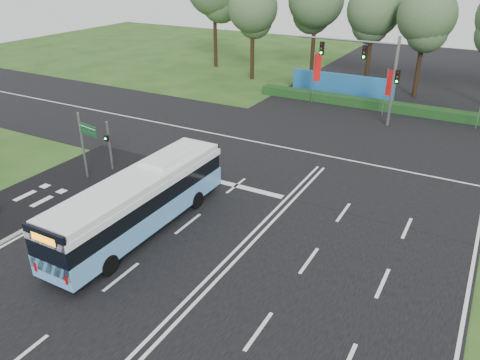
# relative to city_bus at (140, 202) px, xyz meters

# --- Properties ---
(ground) EXTENTS (120.00, 120.00, 0.00)m
(ground) POSITION_rel_city_bus_xyz_m (4.96, 1.53, -1.62)
(ground) COLOR #234717
(ground) RESTS_ON ground
(road_main) EXTENTS (20.00, 120.00, 0.04)m
(road_main) POSITION_rel_city_bus_xyz_m (4.96, 1.53, -1.60)
(road_main) COLOR black
(road_main) RESTS_ON ground
(road_cross) EXTENTS (120.00, 14.00, 0.05)m
(road_cross) POSITION_rel_city_bus_xyz_m (4.96, 13.53, -1.60)
(road_cross) COLOR black
(road_cross) RESTS_ON ground
(bike_path) EXTENTS (5.00, 18.00, 0.06)m
(bike_path) POSITION_rel_city_bus_xyz_m (-7.54, -1.47, -1.59)
(bike_path) COLOR black
(bike_path) RESTS_ON ground
(kerb_strip) EXTENTS (0.25, 18.00, 0.12)m
(kerb_strip) POSITION_rel_city_bus_xyz_m (-5.14, -1.47, -1.56)
(kerb_strip) COLOR gray
(kerb_strip) RESTS_ON ground
(city_bus) EXTENTS (2.44, 11.22, 3.22)m
(city_bus) POSITION_rel_city_bus_xyz_m (0.00, 0.00, 0.00)
(city_bus) COLOR #5B9BD4
(city_bus) RESTS_ON ground
(pedestrian_signal) EXTENTS (0.28, 0.41, 3.25)m
(pedestrian_signal) POSITION_rel_city_bus_xyz_m (-6.44, 4.71, 0.16)
(pedestrian_signal) COLOR gray
(pedestrian_signal) RESTS_ON ground
(street_sign) EXTENTS (1.63, 0.36, 4.22)m
(street_sign) POSITION_rel_city_bus_xyz_m (-6.60, 3.03, 1.02)
(street_sign) COLOR gray
(street_sign) RESTS_ON ground
(banner_flag_left) EXTENTS (0.64, 0.29, 4.62)m
(banner_flag_left) POSITION_rel_city_bus_xyz_m (-0.57, 25.31, 1.39)
(banner_flag_left) COLOR gray
(banner_flag_left) RESTS_ON ground
(banner_flag_mid) EXTENTS (0.56, 0.27, 4.06)m
(banner_flag_mid) POSITION_rel_city_bus_xyz_m (6.14, 24.40, 1.04)
(banner_flag_mid) COLOR gray
(banner_flag_mid) RESTS_ON ground
(traffic_light_gantry) EXTENTS (8.41, 0.28, 7.00)m
(traffic_light_gantry) POSITION_rel_city_bus_xyz_m (5.17, 22.03, 3.04)
(traffic_light_gantry) COLOR gray
(traffic_light_gantry) RESTS_ON ground
(hedge) EXTENTS (22.00, 1.20, 0.80)m
(hedge) POSITION_rel_city_bus_xyz_m (4.96, 26.03, -1.22)
(hedge) COLOR #153A16
(hedge) RESTS_ON ground
(blue_hoarding) EXTENTS (10.00, 0.30, 2.20)m
(blue_hoarding) POSITION_rel_city_bus_xyz_m (0.96, 28.53, -0.52)
(blue_hoarding) COLOR #1D60A1
(blue_hoarding) RESTS_ON ground
(eucalyptus_row) EXTENTS (48.57, 9.29, 12.13)m
(eucalyptus_row) POSITION_rel_city_bus_xyz_m (4.57, 32.62, 6.52)
(eucalyptus_row) COLOR black
(eucalyptus_row) RESTS_ON ground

